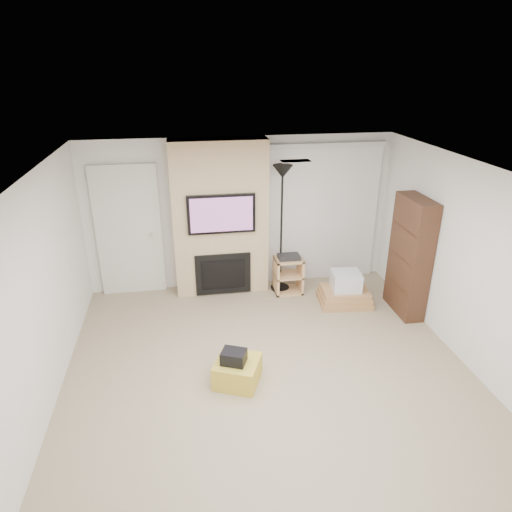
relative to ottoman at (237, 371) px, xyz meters
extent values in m
cube|color=tan|center=(0.41, -0.08, -0.15)|extent=(5.00, 5.50, 0.00)
cube|color=white|center=(0.41, -0.08, 2.35)|extent=(5.00, 5.50, 0.00)
cube|color=white|center=(0.41, 2.67, 1.10)|extent=(5.00, 0.00, 2.50)
cube|color=white|center=(-2.09, -0.08, 1.10)|extent=(0.00, 5.50, 2.50)
cube|color=white|center=(2.91, -0.08, 1.10)|extent=(0.00, 5.50, 2.50)
cube|color=silver|center=(0.81, 0.72, 2.35)|extent=(0.35, 0.18, 0.01)
cube|color=gold|center=(0.00, 0.00, 0.00)|extent=(0.66, 0.66, 0.30)
cube|color=black|center=(-0.04, -0.02, 0.23)|extent=(0.34, 0.31, 0.16)
cube|color=tan|center=(0.06, 2.47, 1.10)|extent=(1.50, 0.40, 2.50)
cube|color=black|center=(0.06, 2.24, 1.25)|extent=(1.05, 0.06, 0.62)
cube|color=#76416F|center=(0.06, 2.20, 1.25)|extent=(0.96, 0.00, 0.54)
cube|color=black|center=(0.06, 2.26, 0.22)|extent=(0.90, 0.04, 0.70)
cube|color=black|center=(0.06, 2.24, 0.22)|extent=(0.70, 0.02, 0.50)
cube|color=silver|center=(-1.39, 2.63, 0.92)|extent=(1.02, 0.08, 2.14)
cube|color=beige|center=(-1.39, 2.64, 0.87)|extent=(0.90, 0.05, 2.05)
cylinder|color=silver|center=(-1.05, 2.59, 0.85)|extent=(0.07, 0.06, 0.07)
cube|color=silver|center=(1.81, 2.61, 2.18)|extent=(1.98, 0.10, 0.08)
cube|color=white|center=(1.81, 2.62, 0.99)|extent=(1.90, 0.03, 2.29)
cylinder|color=black|center=(1.02, 2.29, -0.13)|extent=(0.31, 0.31, 0.03)
cylinder|color=black|center=(1.02, 2.29, 0.85)|extent=(0.03, 0.03, 1.96)
cone|color=black|center=(1.02, 2.29, 1.86)|extent=(0.31, 0.31, 0.20)
cube|color=#E3AF77|center=(0.93, 2.18, 0.15)|extent=(0.04, 0.38, 0.60)
cube|color=#E3AF77|center=(1.34, 2.18, 0.15)|extent=(0.04, 0.38, 0.60)
cube|color=#E3AF77|center=(1.13, 2.18, -0.14)|extent=(0.45, 0.38, 0.03)
cube|color=#E3AF77|center=(1.13, 2.18, 0.15)|extent=(0.45, 0.38, 0.03)
cube|color=#E3AF77|center=(1.13, 2.18, 0.43)|extent=(0.45, 0.38, 0.03)
cube|color=black|center=(1.13, 2.18, 0.48)|extent=(0.35, 0.25, 0.06)
cube|color=tan|center=(1.94, 1.65, -0.11)|extent=(0.86, 0.68, 0.09)
cube|color=tan|center=(1.94, 1.65, -0.02)|extent=(0.81, 0.64, 0.08)
cube|color=tan|center=(1.94, 1.65, 0.05)|extent=(0.77, 0.60, 0.08)
cube|color=silver|center=(1.94, 1.65, 0.24)|extent=(0.48, 0.43, 0.29)
cube|color=#392115|center=(2.75, 1.28, 0.75)|extent=(0.30, 0.80, 1.80)
cube|color=#392115|center=(2.73, 1.28, 0.30)|extent=(0.26, 0.72, 0.02)
cube|color=#392115|center=(2.73, 1.28, 0.75)|extent=(0.26, 0.72, 0.02)
cube|color=#392115|center=(2.73, 1.28, 1.20)|extent=(0.26, 0.72, 0.02)
camera|label=1|loc=(-0.52, -4.44, 3.44)|focal=32.00mm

